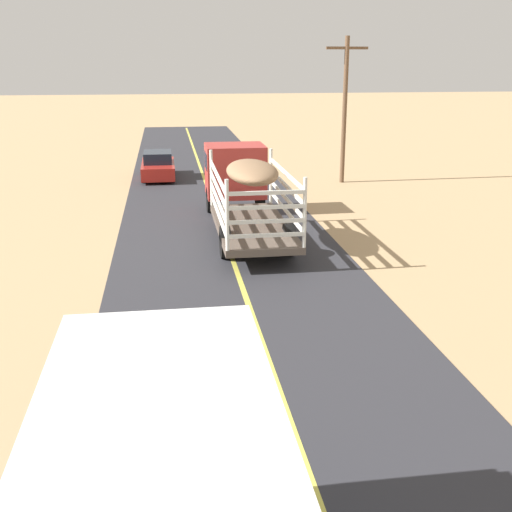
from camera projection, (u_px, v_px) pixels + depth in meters
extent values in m
cube|color=#B2332D|center=(235.00, 170.00, 27.07)|extent=(2.50, 2.20, 2.20)
cube|color=#192333|center=(235.00, 160.00, 26.93)|extent=(2.53, 1.54, 0.70)
cube|color=brown|center=(252.00, 227.00, 22.30)|extent=(2.50, 6.40, 0.24)
cylinder|color=silver|center=(211.00, 178.00, 24.74)|extent=(0.12, 0.12, 2.20)
cylinder|color=silver|center=(271.00, 176.00, 25.06)|extent=(0.12, 0.12, 2.20)
cylinder|color=silver|center=(227.00, 215.00, 18.81)|extent=(0.12, 0.12, 2.20)
cylinder|color=silver|center=(305.00, 213.00, 19.13)|extent=(0.12, 0.12, 2.20)
cube|color=silver|center=(218.00, 213.00, 21.97)|extent=(0.08, 6.30, 0.12)
cube|color=silver|center=(286.00, 210.00, 22.30)|extent=(0.08, 6.30, 0.12)
cube|color=silver|center=(266.00, 235.00, 19.15)|extent=(2.40, 0.08, 0.12)
cube|color=silver|center=(218.00, 200.00, 21.84)|extent=(0.08, 6.30, 0.12)
cube|color=silver|center=(286.00, 198.00, 22.16)|extent=(0.08, 6.30, 0.12)
cube|color=silver|center=(266.00, 221.00, 19.02)|extent=(2.40, 0.08, 0.12)
cube|color=silver|center=(217.00, 188.00, 21.70)|extent=(0.08, 6.30, 0.12)
cube|color=silver|center=(286.00, 186.00, 22.03)|extent=(0.08, 6.30, 0.12)
cube|color=silver|center=(266.00, 207.00, 18.89)|extent=(2.40, 0.08, 0.12)
cube|color=silver|center=(217.00, 175.00, 21.57)|extent=(0.08, 6.30, 0.12)
cube|color=silver|center=(286.00, 174.00, 21.90)|extent=(0.08, 6.30, 0.12)
cube|color=silver|center=(266.00, 193.00, 18.75)|extent=(2.40, 0.08, 0.12)
ellipsoid|color=#8C6B4C|center=(252.00, 172.00, 21.71)|extent=(1.75, 3.84, 0.70)
cylinder|color=black|center=(211.00, 200.00, 27.30)|extent=(0.32, 1.10, 1.10)
cylinder|color=black|center=(260.00, 198.00, 27.59)|extent=(0.32, 1.10, 1.10)
cylinder|color=black|center=(225.00, 242.00, 20.99)|extent=(0.32, 1.10, 1.10)
cylinder|color=black|center=(289.00, 239.00, 21.29)|extent=(0.32, 1.10, 1.10)
cube|color=#B2261E|center=(158.00, 169.00, 35.08)|extent=(1.80, 4.40, 0.70)
cube|color=#192333|center=(158.00, 157.00, 34.98)|extent=(1.53, 2.20, 0.60)
cylinder|color=black|center=(145.00, 169.00, 36.28)|extent=(0.22, 0.66, 0.66)
cylinder|color=black|center=(172.00, 168.00, 36.49)|extent=(0.22, 0.66, 0.66)
cylinder|color=black|center=(143.00, 177.00, 33.78)|extent=(0.22, 0.66, 0.66)
cylinder|color=black|center=(173.00, 176.00, 34.00)|extent=(0.22, 0.66, 0.66)
cylinder|color=brown|center=(344.00, 111.00, 33.03)|extent=(0.24, 0.24, 7.55)
cube|color=brown|center=(347.00, 48.00, 32.07)|extent=(2.20, 0.14, 0.14)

